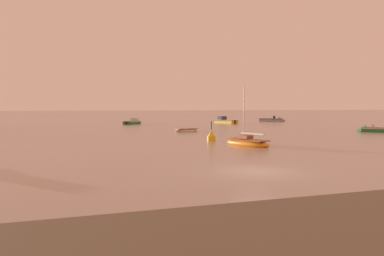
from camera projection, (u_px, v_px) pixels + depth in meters
The scene contains 8 objects.
ground_plane at pixel (255, 171), 21.20m from camera, with size 800.00×800.00×0.00m, color gray.
sailboat_moored_0 at pixel (247, 143), 35.59m from camera, with size 3.23×5.48×5.87m.
motorboat_moored_0 at pixel (223, 122), 84.78m from camera, with size 4.37×6.61×2.38m.
motorboat_moored_1 at pixel (275, 120), 95.18m from camera, with size 6.38×5.85×2.21m.
rowboat_moored_0 at pixel (187, 130), 56.18m from camera, with size 4.02×2.35×0.60m.
motorboat_moored_2 at pixel (134, 123), 80.85m from camera, with size 4.75×5.24×2.01m.
motorboat_moored_3 at pixel (372, 130), 55.00m from camera, with size 4.83×4.97×1.77m.
channel_buoy at pixel (211, 137), 40.31m from camera, with size 0.90×0.90×2.30m.
Camera 1 is at (-10.09, -18.80, 3.61)m, focal length 35.24 mm.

